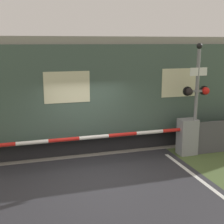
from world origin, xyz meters
TOP-DOWN VIEW (x-y plane):
  - ground_plane at (0.00, 0.00)m, footprint 80.00×80.00m
  - track_bed at (0.00, 3.14)m, footprint 36.00×3.20m
  - train at (3.31, 3.14)m, footprint 14.10×3.19m
  - crossing_barrier at (2.66, 0.91)m, footprint 6.77×0.44m
  - signal_post at (3.47, 0.79)m, footprint 0.90×0.26m

SIDE VIEW (x-z plane):
  - ground_plane at x=0.00m, z-range 0.00..0.00m
  - track_bed at x=0.00m, z-range -0.04..0.09m
  - crossing_barrier at x=2.66m, z-range 0.06..1.26m
  - train at x=3.31m, z-range 0.05..3.90m
  - signal_post at x=3.47m, z-range 0.25..3.90m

